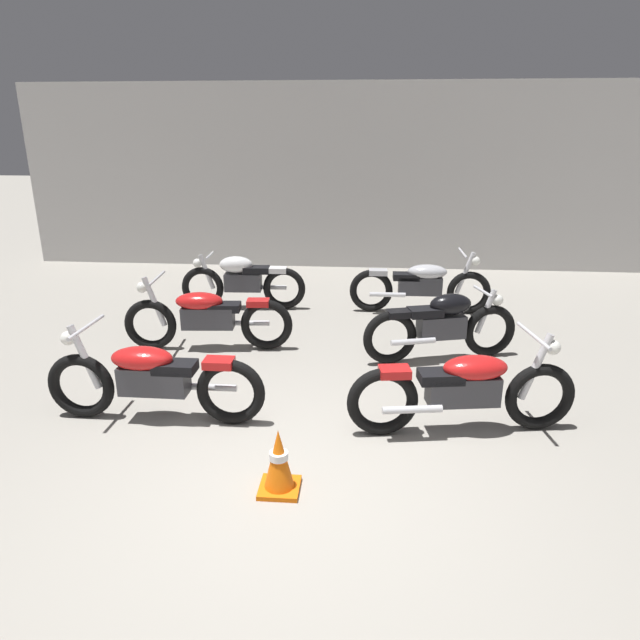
# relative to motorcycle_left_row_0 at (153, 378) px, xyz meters

# --- Properties ---
(ground_plane) EXTENTS (60.00, 60.00, 0.00)m
(ground_plane) POSITION_rel_motorcycle_left_row_0_xyz_m (1.49, -0.99, -0.45)
(ground_plane) COLOR gray
(back_wall) EXTENTS (12.91, 0.24, 3.60)m
(back_wall) POSITION_rel_motorcycle_left_row_0_xyz_m (1.49, 6.77, 1.35)
(back_wall) COLOR #BCBAB7
(back_wall) RESTS_ON ground
(motorcycle_left_row_0) EXTENTS (2.17, 0.68, 0.97)m
(motorcycle_left_row_0) POSITION_rel_motorcycle_left_row_0_xyz_m (0.00, 0.00, 0.00)
(motorcycle_left_row_0) COLOR black
(motorcycle_left_row_0) RESTS_ON ground
(motorcycle_left_row_1) EXTENTS (2.17, 0.68, 0.97)m
(motorcycle_left_row_1) POSITION_rel_motorcycle_left_row_0_xyz_m (0.01, 1.90, 0.00)
(motorcycle_left_row_1) COLOR black
(motorcycle_left_row_1) RESTS_ON ground
(motorcycle_left_row_2) EXTENTS (1.97, 0.48, 0.88)m
(motorcycle_left_row_2) POSITION_rel_motorcycle_left_row_0_xyz_m (0.09, 3.68, 0.01)
(motorcycle_left_row_2) COLOR black
(motorcycle_left_row_2) RESTS_ON ground
(motorcycle_right_row_0) EXTENTS (2.16, 0.71, 0.97)m
(motorcycle_right_row_0) POSITION_rel_motorcycle_left_row_0_xyz_m (2.97, 0.02, 0.00)
(motorcycle_right_row_0) COLOR black
(motorcycle_right_row_0) RESTS_ON ground
(motorcycle_right_row_1) EXTENTS (1.93, 0.71, 0.88)m
(motorcycle_right_row_1) POSITION_rel_motorcycle_left_row_0_xyz_m (2.97, 1.79, 0.01)
(motorcycle_right_row_1) COLOR black
(motorcycle_right_row_1) RESTS_ON ground
(motorcycle_right_row_2) EXTENTS (2.17, 0.68, 0.97)m
(motorcycle_right_row_2) POSITION_rel_motorcycle_left_row_0_xyz_m (2.88, 3.70, 0.00)
(motorcycle_right_row_2) COLOR black
(motorcycle_right_row_2) RESTS_ON ground
(traffic_cone) EXTENTS (0.32, 0.32, 0.54)m
(traffic_cone) POSITION_rel_motorcycle_left_row_0_xyz_m (1.39, -1.04, -0.19)
(traffic_cone) COLOR orange
(traffic_cone) RESTS_ON ground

